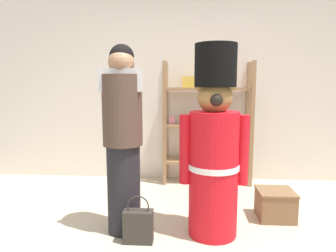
% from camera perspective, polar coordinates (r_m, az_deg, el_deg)
% --- Properties ---
extents(back_wall, '(6.40, 0.12, 2.60)m').
position_cam_1_polar(back_wall, '(4.37, 2.89, 6.95)').
color(back_wall, silver).
rests_on(back_wall, ground_plane).
extents(merchandise_shelf, '(1.21, 0.35, 1.67)m').
position_cam_1_polar(merchandise_shelf, '(4.19, 7.35, 0.85)').
color(merchandise_shelf, '#93704C').
rests_on(merchandise_shelf, ground_plane).
extents(teddy_bear_guard, '(0.62, 0.46, 1.71)m').
position_cam_1_polar(teddy_bear_guard, '(2.72, 8.65, -4.46)').
color(teddy_bear_guard, red).
rests_on(teddy_bear_guard, ground_plane).
extents(person_shopper, '(0.38, 0.36, 1.72)m').
position_cam_1_polar(person_shopper, '(2.76, -8.52, -2.07)').
color(person_shopper, black).
rests_on(person_shopper, ground_plane).
extents(shopping_bag, '(0.26, 0.12, 0.42)m').
position_cam_1_polar(shopping_bag, '(2.77, -5.62, -18.20)').
color(shopping_bag, '#332D28').
rests_on(shopping_bag, ground_plane).
extents(display_crate, '(0.36, 0.35, 0.30)m').
position_cam_1_polar(display_crate, '(3.38, 19.58, -13.75)').
color(display_crate, brown).
rests_on(display_crate, ground_plane).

